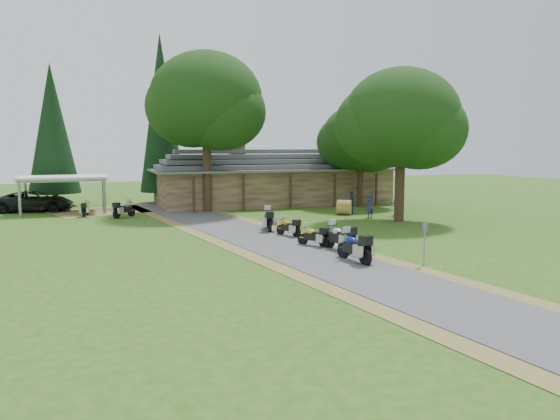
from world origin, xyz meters
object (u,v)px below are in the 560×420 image
object	(u,v)px
motorcycle_carport_b	(124,208)
hay_bale	(344,207)
lodge	(273,176)
car_dark_suv	(34,196)
carport	(64,194)
motorcycle_row_d	(288,226)
motorcycle_carport_a	(86,208)
motorcycle_row_c	(313,235)
motorcycle_row_a	(354,246)
motorcycle_row_b	(340,236)
motorcycle_row_e	(268,219)

from	to	relation	value
motorcycle_carport_b	hay_bale	world-z (taller)	motorcycle_carport_b
lodge	car_dark_suv	world-z (taller)	lodge
carport	motorcycle_row_d	xyz separation A→B (m)	(12.32, -16.48, -0.83)
lodge	motorcycle_carport_b	size ratio (longest dim) A/B	11.26
lodge	motorcycle_row_d	bearing A→B (deg)	-106.28
lodge	car_dark_suv	distance (m)	19.72
motorcycle_carport_a	motorcycle_row_c	bearing A→B (deg)	-136.86
motorcycle_row_a	motorcycle_row_c	size ratio (longest dim) A/B	1.26
carport	motorcycle_row_d	bearing A→B (deg)	-52.14
carport	motorcycle_row_c	distance (m)	23.43
car_dark_suv	motorcycle_carport_a	bearing A→B (deg)	-130.63
carport	motorcycle_carport_a	bearing A→B (deg)	-61.58
motorcycle_row_c	motorcycle_row_d	xyz separation A→B (m)	(-0.08, 3.38, -0.00)
motorcycle_row_d	motorcycle_carport_b	bearing A→B (deg)	12.09
motorcycle_row_a	motorcycle_row_b	bearing A→B (deg)	-19.48
lodge	carport	world-z (taller)	lodge
motorcycle_carport_b	motorcycle_row_a	bearing A→B (deg)	-109.13
lodge	motorcycle_row_a	bearing A→B (deg)	-100.96
motorcycle_row_d	motorcycle_carport_b	xyz separation A→B (m)	(-8.20, 11.77, 0.07)
carport	car_dark_suv	xyz separation A→B (m)	(-2.26, 1.45, -0.19)
lodge	motorcycle_row_c	world-z (taller)	lodge
carport	motorcycle_row_d	size ratio (longest dim) A/B	3.85
motorcycle_row_b	hay_bale	xyz separation A→B (m)	(6.65, 12.75, -0.18)
motorcycle_row_c	motorcycle_row_b	bearing A→B (deg)	173.22
lodge	motorcycle_row_a	world-z (taller)	lodge
motorcycle_row_c	motorcycle_row_d	bearing A→B (deg)	-30.24
car_dark_suv	motorcycle_row_b	world-z (taller)	car_dark_suv
motorcycle_row_c	motorcycle_row_d	world-z (taller)	motorcycle_row_c
motorcycle_row_d	motorcycle_carport_a	world-z (taller)	motorcycle_row_d
car_dark_suv	motorcycle_row_d	size ratio (longest dim) A/B	3.75
car_dark_suv	motorcycle_row_c	distance (m)	25.88
motorcycle_row_e	motorcycle_row_b	bearing A→B (deg)	-158.38
carport	hay_bale	xyz separation A→B (m)	(19.77, -8.68, -0.85)
lodge	motorcycle_row_d	distance (m)	18.27
motorcycle_row_c	motorcycle_row_d	size ratio (longest dim) A/B	1.01
lodge	motorcycle_row_a	distance (m)	25.45
motorcycle_carport_b	car_dark_suv	bearing A→B (deg)	93.16
motorcycle_row_a	motorcycle_row_b	size ratio (longest dim) A/B	1.00
motorcycle_row_c	motorcycle_carport_a	world-z (taller)	motorcycle_row_c
motorcycle_carport_a	hay_bale	size ratio (longest dim) A/B	1.52
lodge	motorcycle_row_a	size ratio (longest dim) A/B	9.98
motorcycle_row_a	hay_bale	distance (m)	16.89
car_dark_suv	motorcycle_carport_a	size ratio (longest dim) A/B	3.76
carport	motorcycle_row_c	xyz separation A→B (m)	(12.40, -19.86, -0.83)
carport	motorcycle_row_e	bearing A→B (deg)	-48.49
motorcycle_row_c	motorcycle_carport_b	xyz separation A→B (m)	(-8.28, 15.16, 0.07)
lodge	motorcycle_carport_a	world-z (taller)	lodge
motorcycle_row_b	motorcycle_row_d	bearing A→B (deg)	-2.04
motorcycle_carport_b	motorcycle_row_c	bearing A→B (deg)	-104.21
carport	motorcycle_row_c	bearing A→B (deg)	-56.95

